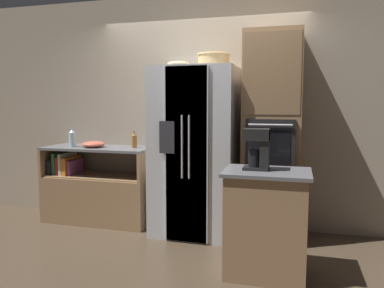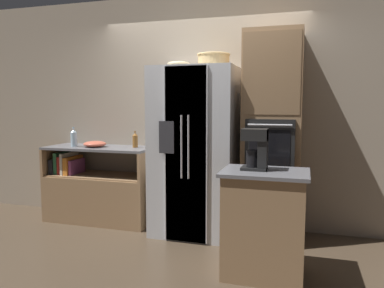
% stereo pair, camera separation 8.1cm
% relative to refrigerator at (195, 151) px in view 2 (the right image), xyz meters
% --- Properties ---
extents(ground_plane, '(20.00, 20.00, 0.00)m').
position_rel_refrigerator_xyz_m(ground_plane, '(-0.03, -0.08, -0.94)').
color(ground_plane, '#4C3D2D').
extents(wall_back, '(12.00, 0.06, 2.80)m').
position_rel_refrigerator_xyz_m(wall_back, '(-0.03, 0.40, 0.46)').
color(wall_back, tan).
rests_on(wall_back, ground_plane).
extents(counter_left, '(1.36, 0.57, 0.95)m').
position_rel_refrigerator_xyz_m(counter_left, '(-1.30, 0.09, -0.59)').
color(counter_left, '#93704C').
rests_on(counter_left, ground_plane).
extents(refrigerator, '(0.93, 0.77, 1.89)m').
position_rel_refrigerator_xyz_m(refrigerator, '(0.00, 0.00, 0.00)').
color(refrigerator, silver).
rests_on(refrigerator, ground_plane).
extents(wall_oven, '(0.60, 0.65, 2.24)m').
position_rel_refrigerator_xyz_m(wall_oven, '(0.85, 0.07, 0.18)').
color(wall_oven, '#93704C').
rests_on(wall_oven, ground_plane).
extents(island_counter, '(0.73, 0.55, 0.92)m').
position_rel_refrigerator_xyz_m(island_counter, '(0.87, -0.87, -0.48)').
color(island_counter, '#93704C').
rests_on(island_counter, ground_plane).
extents(wicker_basket, '(0.36, 0.36, 0.14)m').
position_rel_refrigerator_xyz_m(wicker_basket, '(0.20, 0.03, 1.02)').
color(wicker_basket, tan).
rests_on(wicker_basket, refrigerator).
extents(fruit_bowl, '(0.25, 0.25, 0.06)m').
position_rel_refrigerator_xyz_m(fruit_bowl, '(-0.17, -0.08, 0.98)').
color(fruit_bowl, beige).
rests_on(fruit_bowl, refrigerator).
extents(bottle_tall, '(0.07, 0.07, 0.20)m').
position_rel_refrigerator_xyz_m(bottle_tall, '(-0.82, 0.15, 0.10)').
color(bottle_tall, brown).
rests_on(bottle_tall, counter_left).
extents(bottle_short, '(0.08, 0.08, 0.25)m').
position_rel_refrigerator_xyz_m(bottle_short, '(-1.60, 0.01, 0.12)').
color(bottle_short, silver).
rests_on(bottle_short, counter_left).
extents(mixing_bowl, '(0.28, 0.28, 0.08)m').
position_rel_refrigerator_xyz_m(mixing_bowl, '(-1.32, 0.05, 0.04)').
color(mixing_bowl, '#DB664C').
rests_on(mixing_bowl, counter_left).
extents(coffee_maker, '(0.22, 0.18, 0.35)m').
position_rel_refrigerator_xyz_m(coffee_maker, '(0.80, -0.85, 0.17)').
color(coffee_maker, black).
rests_on(coffee_maker, island_counter).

